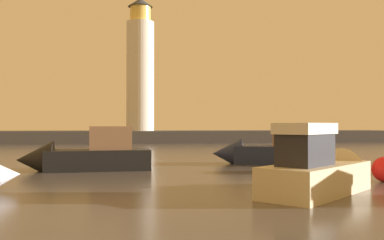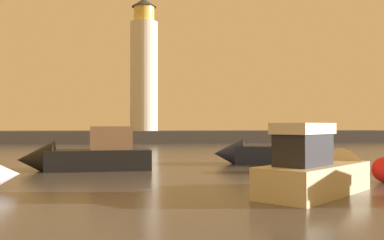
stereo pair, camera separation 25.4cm
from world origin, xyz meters
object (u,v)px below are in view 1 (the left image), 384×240
(motorboat_2, at_px, (81,156))
(motorboat_5, at_px, (264,152))
(lighthouse, at_px, (140,68))
(motorboat_0, at_px, (326,170))

(motorboat_2, xyz_separation_m, motorboat_5, (9.99, 2.04, -0.04))
(lighthouse, height_order, motorboat_2, lighthouse)
(motorboat_5, bearing_deg, motorboat_2, -168.44)
(motorboat_0, bearing_deg, motorboat_2, 136.98)
(motorboat_0, height_order, motorboat_5, motorboat_0)
(motorboat_0, distance_m, motorboat_2, 12.07)
(motorboat_0, distance_m, motorboat_5, 10.34)
(motorboat_2, relative_size, motorboat_5, 0.97)
(motorboat_0, relative_size, motorboat_2, 0.89)
(motorboat_0, bearing_deg, lighthouse, 96.89)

